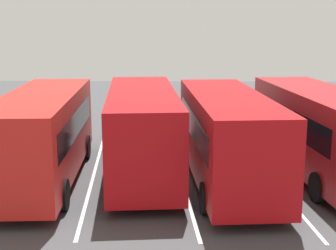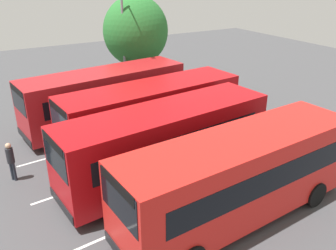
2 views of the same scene
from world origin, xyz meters
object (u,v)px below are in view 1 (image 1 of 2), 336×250
(bus_far_left, at_px, (319,128))
(bus_far_right, at_px, (43,133))
(bus_center_right, at_px, (142,128))
(bus_center_left, at_px, (227,134))
(pedestrian, at_px, (215,118))

(bus_far_left, distance_m, bus_far_right, 10.58)
(bus_far_left, bearing_deg, bus_center_right, 84.49)
(bus_far_right, bearing_deg, bus_center_left, -94.17)
(bus_center_left, bearing_deg, pedestrian, -5.65)
(bus_center_right, height_order, bus_far_right, same)
(bus_far_left, relative_size, bus_far_right, 1.01)
(bus_far_left, relative_size, pedestrian, 5.40)
(bus_far_left, xyz_separation_m, bus_center_right, (-0.16, 6.87, 0.00))
(bus_center_left, relative_size, pedestrian, 5.38)
(bus_center_left, xyz_separation_m, bus_far_right, (0.05, 6.84, 0.00))
(pedestrian, bearing_deg, bus_far_right, -80.86)
(bus_center_left, height_order, pedestrian, bus_center_left)
(bus_far_left, height_order, bus_center_right, same)
(bus_center_right, distance_m, bus_far_right, 3.77)
(bus_far_left, relative_size, bus_center_left, 1.00)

